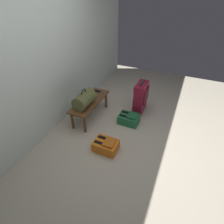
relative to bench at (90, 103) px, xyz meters
name	(u,v)px	position (x,y,z in m)	size (l,w,h in m)	color
ground_plane	(134,150)	(-0.49, -1.08, -0.33)	(6.60, 6.60, 0.00)	#B2A893
back_wall	(38,51)	(-0.49, 0.52, 1.07)	(6.00, 0.10, 2.80)	silver
bench	(90,103)	(0.00, 0.00, 0.00)	(1.00, 0.36, 0.39)	brown
duffel_bag_olive	(84,99)	(-0.18, 0.00, 0.19)	(0.44, 0.26, 0.34)	#51562D
cell_phone	(97,91)	(0.38, 0.03, 0.06)	(0.07, 0.14, 0.01)	#191E4C
suitcase_upright_burgundy	(141,97)	(0.57, -0.84, 0.03)	(0.41, 0.21, 0.70)	maroon
backpack_orange	(106,145)	(-0.68, -0.66, -0.23)	(0.28, 0.38, 0.21)	orange
backpack_green	(129,119)	(0.13, -0.76, -0.23)	(0.28, 0.38, 0.21)	#1E6038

